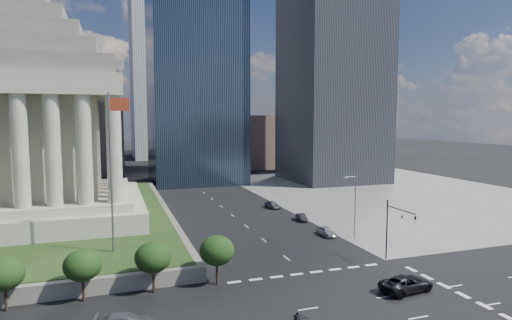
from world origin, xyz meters
name	(u,v)px	position (x,y,z in m)	size (l,w,h in m)	color
ground	(187,179)	(0.00, 100.00, 0.00)	(500.00, 500.00, 0.00)	black
sidewalk_ne	(392,192)	(46.00, 60.00, 0.01)	(68.00, 90.00, 0.03)	slate
war_memorial	(33,102)	(-34.00, 48.00, 21.40)	(34.00, 34.00, 39.00)	#9D9583
flagpole	(112,163)	(-21.83, 24.00, 13.11)	(2.52, 0.24, 20.00)	slate
midrise_glass	(195,80)	(2.00, 95.00, 30.00)	(26.00, 26.00, 60.00)	black
highrise_ne	(333,14)	(42.00, 85.00, 50.00)	(26.00, 28.00, 100.00)	black
building_filler_ne	(254,141)	(32.00, 130.00, 10.00)	(20.00, 30.00, 20.00)	brown
building_filler_nw	(87,132)	(-30.00, 130.00, 14.00)	(24.00, 30.00, 28.00)	brown
traffic_signal_ne	(396,223)	(12.50, 13.70, 5.25)	(0.30, 5.74, 8.00)	black
street_lamp_north	(354,203)	(13.33, 25.00, 5.66)	(2.13, 0.22, 10.00)	slate
pickup_truck	(407,284)	(7.98, 5.53, 0.85)	(2.84, 6.15, 1.71)	black
parked_sedan_near	(327,231)	(10.31, 28.09, 0.73)	(4.26, 1.71, 1.45)	#9E9FA6
parked_sedan_mid	(302,217)	(10.79, 38.62, 0.64)	(1.35, 3.87, 1.28)	black
parked_sedan_far	(273,205)	(9.69, 50.67, 0.78)	(4.58, 1.84, 1.56)	#55575C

